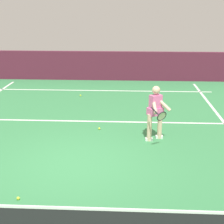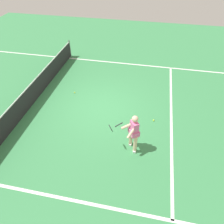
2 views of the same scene
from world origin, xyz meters
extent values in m
plane|color=#38844C|center=(0.00, 0.00, 0.00)|extent=(25.11, 25.11, 0.00)
cube|color=#561E33|center=(0.00, -9.36, 0.71)|extent=(13.76, 0.24, 1.42)
cube|color=white|center=(0.00, -7.16, 0.00)|extent=(9.76, 0.10, 0.01)
cube|color=white|center=(0.00, -3.08, 0.00)|extent=(8.76, 0.10, 0.01)
cube|color=white|center=(0.00, 3.19, 0.93)|extent=(9.28, 0.02, 0.04)
cylinder|color=beige|center=(-2.18, -1.76, 0.39)|extent=(0.13, 0.13, 0.78)
cylinder|color=beige|center=(-1.87, -1.56, 0.39)|extent=(0.13, 0.13, 0.78)
cube|color=white|center=(-2.18, -1.76, 0.04)|extent=(0.20, 0.10, 0.08)
cube|color=white|center=(-1.87, -1.56, 0.04)|extent=(0.20, 0.10, 0.08)
cube|color=pink|center=(-2.03, -1.66, 1.04)|extent=(0.38, 0.34, 0.52)
cube|color=pink|center=(-2.03, -1.66, 0.84)|extent=(0.49, 0.45, 0.20)
sphere|color=beige|center=(-2.03, -1.66, 1.44)|extent=(0.22, 0.22, 0.22)
cylinder|color=beige|center=(-2.23, -1.61, 1.06)|extent=(0.45, 0.33, 0.37)
cylinder|color=beige|center=(-1.98, -1.45, 1.06)|extent=(0.15, 0.49, 0.37)
cylinder|color=black|center=(-1.97, -1.12, 1.02)|extent=(0.19, 0.27, 0.14)
torus|color=black|center=(-2.13, -0.87, 0.96)|extent=(0.30, 0.25, 0.28)
cylinder|color=beige|center=(-2.13, -0.87, 0.96)|extent=(0.25, 0.21, 0.23)
sphere|color=#D1E533|center=(-0.41, -2.35, 0.03)|extent=(0.07, 0.07, 0.07)
sphere|color=#D1E533|center=(0.71, -6.17, 0.03)|extent=(0.07, 0.07, 0.07)
sphere|color=#D1E533|center=(0.84, 1.58, 0.03)|extent=(0.07, 0.07, 0.07)
camera|label=1|loc=(-1.30, 7.24, 3.67)|focal=54.11mm
camera|label=2|loc=(-7.10, -1.94, 6.06)|focal=33.69mm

